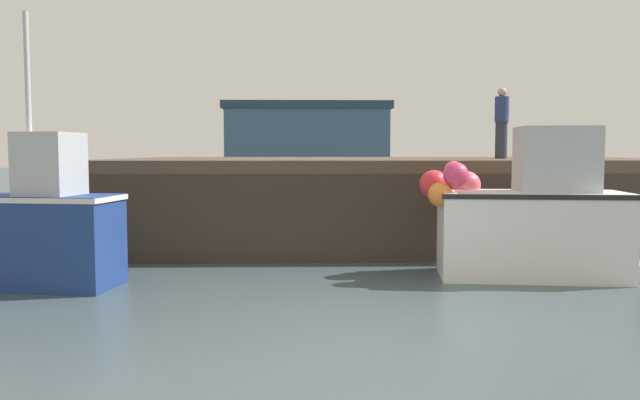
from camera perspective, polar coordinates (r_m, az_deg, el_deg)
ground at (r=8.24m, az=4.41°, el=-11.25°), size 120.00×160.00×0.10m
pier at (r=16.22m, az=7.14°, el=2.63°), size 14.06×8.95×1.99m
fishing_boat_near_left at (r=11.16m, az=-24.09°, el=-2.32°), size 2.87×1.56×4.35m
fishing_boat_near_right at (r=11.54m, az=18.28°, el=-1.54°), size 3.51×1.87×2.59m
rowboat at (r=11.94m, az=23.33°, el=-5.75°), size 1.86×0.80×0.33m
dockworker at (r=16.36m, az=15.91°, el=6.62°), size 0.34×0.34×1.73m
warehouse at (r=42.89m, az=-1.16°, el=5.08°), size 11.00×4.61×5.43m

